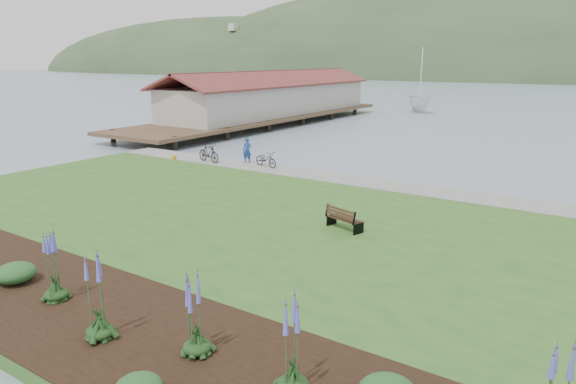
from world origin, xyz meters
name	(u,v)px	position (x,y,z in m)	size (l,w,h in m)	color
ground	(284,223)	(0.00, 0.00, 0.00)	(600.00, 600.00, 0.00)	gray
lawn	(254,231)	(0.00, -2.00, 0.20)	(34.00, 20.00, 0.40)	#2F5C20
shoreline_path	(358,181)	(0.00, 6.90, 0.42)	(34.00, 2.20, 0.03)	gray
garden_bed	(152,339)	(3.00, -9.80, 0.42)	(24.00, 4.40, 0.04)	black
pier_pavilion	(272,98)	(-20.00, 27.52, 2.64)	(8.00, 36.00, 5.40)	#4C3826
park_bench	(343,218)	(3.00, -0.50, 0.85)	(1.56, 0.99, 0.90)	#321F13
person	(247,148)	(-7.73, 7.50, 1.32)	(0.67, 0.46, 1.83)	navy
bicycle_a	(266,159)	(-6.10, 7.20, 0.86)	(1.78, 0.62, 0.93)	black
bicycle_b	(209,153)	(-9.86, 6.40, 0.97)	(1.88, 0.54, 1.13)	black
sailboat	(419,112)	(-10.95, 46.92, 0.00)	(9.57, 9.75, 25.24)	silver
pannier	(174,158)	(-12.24, 5.79, 0.53)	(0.16, 0.25, 0.27)	gold
echium_0	(97,301)	(2.02, -10.41, 1.34)	(0.62, 0.62, 2.35)	#153714
echium_1	(195,315)	(4.28, -9.67, 1.34)	(0.62, 0.62, 2.12)	#153714
echium_2	(293,355)	(6.71, -9.65, 1.24)	(0.62, 0.62, 2.11)	#153714
echium_4	(53,264)	(-0.56, -9.83, 1.44)	(0.62, 0.62, 2.33)	#153714
shrub_0	(15,273)	(-2.53, -9.81, 0.72)	(1.11, 1.11, 0.55)	#1E4C21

